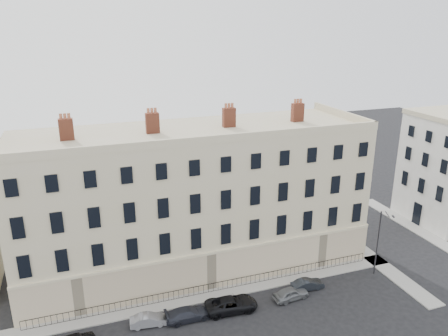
{
  "coord_description": "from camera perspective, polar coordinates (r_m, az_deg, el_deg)",
  "views": [
    {
      "loc": [
        -17.32,
        -29.9,
        25.42
      ],
      "look_at": [
        -3.26,
        10.0,
        11.23
      ],
      "focal_mm": 35.0,
      "sensor_mm": 36.0,
      "label": 1
    }
  ],
  "objects": [
    {
      "name": "railings",
      "position": [
        44.64,
        -1.41,
        -15.32
      ],
      "size": [
        35.0,
        0.04,
        0.96
      ],
      "color": "black",
      "rests_on": "ground"
    },
    {
      "name": "pavement_east_return",
      "position": [
        54.76,
        17.25,
        -9.96
      ],
      "size": [
        2.0,
        24.0,
        0.12
      ],
      "primitive_type": "cube",
      "color": "gray",
      "rests_on": "ground"
    },
    {
      "name": "streetlamp",
      "position": [
        48.41,
        19.57,
        -8.88
      ],
      "size": [
        0.74,
        1.47,
        7.23
      ],
      "rotation": [
        0.0,
        0.0,
        -0.41
      ],
      "color": "#2D2D32",
      "rests_on": "ground"
    },
    {
      "name": "car_f",
      "position": [
        45.81,
        10.85,
        -14.71
      ],
      "size": [
        3.37,
        1.2,
        1.11
      ],
      "primitive_type": "imported",
      "rotation": [
        0.0,
        0.0,
        1.56
      ],
      "color": "black",
      "rests_on": "ground"
    },
    {
      "name": "pavement_adjacent",
      "position": [
        62.14,
        23.68,
        -7.23
      ],
      "size": [
        2.0,
        20.0,
        0.12
      ],
      "primitive_type": "cube",
      "color": "gray",
      "rests_on": "ground"
    },
    {
      "name": "pavement_terrace",
      "position": [
        43.76,
        -6.45,
        -17.01
      ],
      "size": [
        48.0,
        2.0,
        0.12
      ],
      "primitive_type": "cube",
      "color": "gray",
      "rests_on": "ground"
    },
    {
      "name": "ground",
      "position": [
        42.9,
        9.02,
        -18.07
      ],
      "size": [
        160.0,
        160.0,
        0.0
      ],
      "primitive_type": "plane",
      "color": "black",
      "rests_on": "ground"
    },
    {
      "name": "car_c",
      "position": [
        41.31,
        -4.77,
        -18.47
      ],
      "size": [
        4.12,
        1.7,
        1.19
      ],
      "primitive_type": "imported",
      "rotation": [
        0.0,
        0.0,
        1.58
      ],
      "color": "#23252E",
      "rests_on": "ground"
    },
    {
      "name": "car_b",
      "position": [
        41.14,
        -9.8,
        -18.98
      ],
      "size": [
        3.42,
        1.51,
        1.09
      ],
      "primitive_type": "imported",
      "rotation": [
        0.0,
        0.0,
        1.46
      ],
      "color": "gray",
      "rests_on": "ground"
    },
    {
      "name": "terrace",
      "position": [
        46.94,
        -3.93,
        -3.96
      ],
      "size": [
        36.22,
        12.22,
        17.0
      ],
      "color": "beige",
      "rests_on": "ground"
    },
    {
      "name": "car_d",
      "position": [
        42.2,
        0.97,
        -17.36
      ],
      "size": [
        5.01,
        2.57,
        1.35
      ],
      "primitive_type": "imported",
      "rotation": [
        0.0,
        0.0,
        1.5
      ],
      "color": "black",
      "rests_on": "ground"
    },
    {
      "name": "car_e",
      "position": [
        44.16,
        8.72,
        -15.89
      ],
      "size": [
        3.7,
        1.81,
        1.21
      ],
      "primitive_type": "imported",
      "rotation": [
        0.0,
        0.0,
        1.68
      ],
      "color": "slate",
      "rests_on": "ground"
    }
  ]
}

